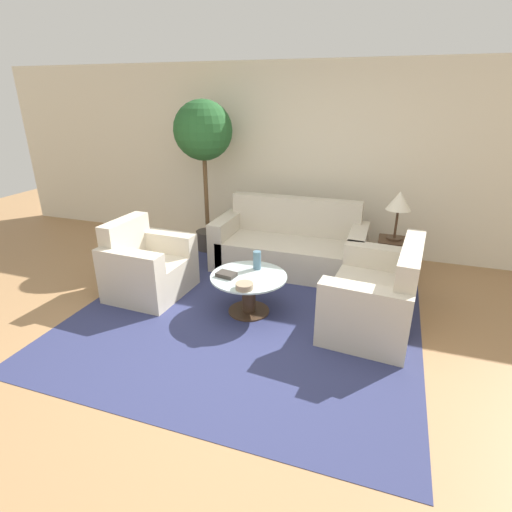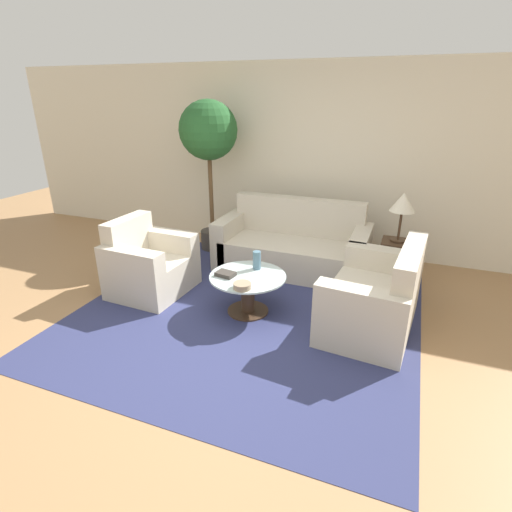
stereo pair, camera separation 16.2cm
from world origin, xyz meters
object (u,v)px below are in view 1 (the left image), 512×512
at_px(loveseat, 379,299).
at_px(potted_plant, 203,138).
at_px(sofa_main, 290,247).
at_px(coffee_table, 248,289).
at_px(book_stack, 226,274).
at_px(armchair, 146,269).
at_px(table_lamp, 399,203).
at_px(vase, 257,260).
at_px(bowl, 244,286).

height_order(loveseat, potted_plant, potted_plant).
relative_size(sofa_main, potted_plant, 0.92).
distance_m(coffee_table, book_stack, 0.28).
distance_m(loveseat, book_stack, 1.55).
relative_size(armchair, table_lamp, 1.56).
bearing_deg(vase, potted_plant, 132.06).
height_order(coffee_table, book_stack, book_stack).
distance_m(potted_plant, vase, 2.15).
xyz_separation_m(coffee_table, table_lamp, (1.40, 1.31, 0.72)).
distance_m(vase, bowl, 0.50).
bearing_deg(sofa_main, armchair, -138.12).
xyz_separation_m(loveseat, vase, (-1.28, 0.01, 0.23)).
relative_size(sofa_main, vase, 9.71).
distance_m(armchair, book_stack, 1.09).
distance_m(loveseat, bowl, 1.34).
relative_size(loveseat, book_stack, 6.25).
height_order(sofa_main, vase, sofa_main).
relative_size(table_lamp, potted_plant, 0.28).
distance_m(bowl, book_stack, 0.34).
height_order(table_lamp, bowl, table_lamp).
height_order(armchair, book_stack, armchair).
distance_m(coffee_table, vase, 0.32).
xyz_separation_m(bowl, book_stack, (-0.28, 0.20, -0.01)).
bearing_deg(loveseat, coffee_table, -76.83).
height_order(table_lamp, potted_plant, potted_plant).
bearing_deg(bowl, table_lamp, 50.41).
bearing_deg(book_stack, potted_plant, 130.69).
xyz_separation_m(armchair, bowl, (1.35, -0.35, 0.16)).
bearing_deg(sofa_main, book_stack, -103.00).
height_order(table_lamp, vase, table_lamp).
relative_size(loveseat, bowl, 7.57).
bearing_deg(potted_plant, loveseat, -28.79).
distance_m(table_lamp, vase, 1.83).
relative_size(armchair, loveseat, 0.69).
bearing_deg(loveseat, armchair, -81.86).
relative_size(vase, book_stack, 0.94).
bearing_deg(potted_plant, vase, -47.94).
height_order(armchair, loveseat, loveseat).
relative_size(table_lamp, vase, 2.94).
bearing_deg(vase, coffee_table, -99.09).
height_order(loveseat, book_stack, loveseat).
height_order(coffee_table, bowl, bowl).
bearing_deg(armchair, sofa_main, -45.59).
xyz_separation_m(loveseat, table_lamp, (0.09, 1.13, 0.71)).
bearing_deg(vase, armchair, -173.75).
bearing_deg(sofa_main, potted_plant, 168.55).
relative_size(sofa_main, armchair, 2.12).
bearing_deg(loveseat, sofa_main, -127.89).
bearing_deg(book_stack, sofa_main, 86.51).
bearing_deg(book_stack, loveseat, 19.80).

